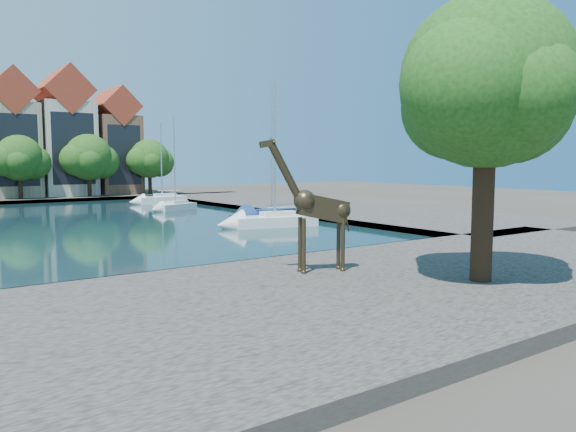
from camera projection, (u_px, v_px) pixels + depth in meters
name	position (u px, v px, depth m)	size (l,w,h in m)	color
ground	(195.00, 277.00, 24.25)	(160.00, 160.00, 0.00)	#38332B
water_basin	(58.00, 225.00, 43.73)	(38.00, 50.00, 0.08)	black
near_quay	(288.00, 305.00, 18.55)	(50.00, 14.00, 0.50)	#524E47
right_quay	(312.00, 207.00, 58.10)	(14.00, 52.00, 0.50)	#524E47
plane_tree	(489.00, 88.00, 20.57)	(8.32, 6.40, 10.62)	#332114
townhouse_east_inner	(10.00, 139.00, 70.08)	(5.94, 9.18, 15.79)	tan
townhouse_east_mid	(64.00, 137.00, 73.79)	(6.43, 9.18, 16.65)	beige
townhouse_east_end	(113.00, 145.00, 77.63)	(5.44, 9.18, 14.43)	brown
far_tree_mid_east	(20.00, 160.00, 65.93)	(7.02, 5.40, 7.52)	#332114
far_tree_east	(89.00, 159.00, 70.53)	(7.54, 5.80, 7.84)	#332114
far_tree_far_east	(150.00, 160.00, 75.15)	(6.76, 5.20, 7.36)	#332114
giraffe_statue	(316.00, 207.00, 22.70)	(3.68, 1.51, 5.36)	#332919
sailboat_right_a	(275.00, 218.00, 42.10)	(6.56, 3.57, 10.68)	silver
sailboat_right_b	(272.00, 214.00, 46.20)	(7.77, 4.53, 11.01)	navy
sailboat_right_c	(175.00, 205.00, 56.08)	(4.86, 3.28, 9.27)	silver
sailboat_right_d	(162.00, 198.00, 64.70)	(5.46, 2.21, 9.25)	silver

